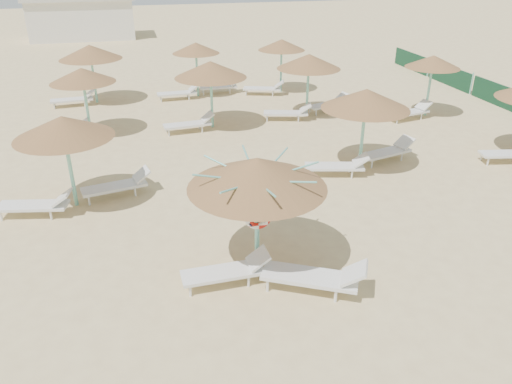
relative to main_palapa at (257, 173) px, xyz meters
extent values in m
plane|color=#D7BF83|center=(0.32, 0.04, -2.40)|extent=(120.00, 120.00, 0.00)
cylinder|color=#72C6B6|center=(0.00, 0.00, -1.24)|extent=(0.11, 0.11, 2.31)
cone|color=olive|center=(0.00, 0.00, 0.02)|extent=(3.08, 3.08, 0.69)
cylinder|color=#72C6B6|center=(0.00, 0.00, -0.24)|extent=(0.20, 0.20, 0.12)
cylinder|color=#72C6B6|center=(0.71, 0.00, -0.03)|extent=(1.39, 0.04, 0.35)
cylinder|color=#72C6B6|center=(0.50, 0.50, -0.03)|extent=(1.01, 1.01, 0.35)
cylinder|color=#72C6B6|center=(0.00, 0.71, -0.03)|extent=(0.04, 1.39, 0.35)
cylinder|color=#72C6B6|center=(-0.50, 0.50, -0.03)|extent=(1.01, 1.01, 0.35)
cylinder|color=#72C6B6|center=(-0.71, 0.00, -0.03)|extent=(1.39, 0.04, 0.35)
cylinder|color=#72C6B6|center=(-0.50, -0.50, -0.03)|extent=(1.01, 1.01, 0.35)
cylinder|color=#72C6B6|center=(0.00, -0.71, -0.03)|extent=(0.04, 1.39, 0.35)
cylinder|color=#72C6B6|center=(0.50, -0.50, -0.03)|extent=(1.01, 1.01, 0.35)
torus|color=red|center=(0.00, -0.10, -1.00)|extent=(0.65, 0.15, 0.65)
cylinder|color=silver|center=(-1.67, -0.76, -2.26)|extent=(0.06, 0.06, 0.27)
cylinder|color=silver|center=(-1.69, -0.28, -2.26)|extent=(0.06, 0.06, 0.27)
cylinder|color=silver|center=(-0.38, -0.73, -2.26)|extent=(0.06, 0.06, 0.27)
cylinder|color=silver|center=(-0.39, -0.25, -2.26)|extent=(0.06, 0.06, 0.27)
cube|color=silver|center=(-0.91, -0.50, -2.09)|extent=(1.84, 0.64, 0.08)
cube|color=silver|center=(-0.10, -0.48, -1.86)|extent=(0.48, 0.59, 0.35)
cylinder|color=silver|center=(-0.02, -1.00, -2.24)|extent=(0.07, 0.07, 0.31)
cylinder|color=silver|center=(0.24, -0.52, -2.24)|extent=(0.07, 0.07, 0.31)
cylinder|color=silver|center=(1.28, -1.70, -2.24)|extent=(0.07, 0.07, 0.31)
cylinder|color=silver|center=(1.54, -1.22, -2.24)|extent=(0.07, 0.07, 0.31)
cube|color=silver|center=(0.88, -1.18, -2.04)|extent=(2.15, 1.59, 0.09)
cube|color=silver|center=(1.70, -1.62, -1.78)|extent=(0.78, 0.83, 0.40)
cylinder|color=#72C6B6|center=(-4.35, 4.29, -1.25)|extent=(0.11, 0.11, 2.30)
cone|color=olive|center=(-4.35, 4.29, 0.00)|extent=(2.70, 2.70, 0.61)
cylinder|color=#72C6B6|center=(-4.35, 4.29, -0.25)|extent=(0.20, 0.20, 0.12)
cylinder|color=silver|center=(-6.28, 3.81, -2.26)|extent=(0.06, 0.06, 0.28)
cylinder|color=silver|center=(-6.18, 4.30, -2.26)|extent=(0.06, 0.06, 0.28)
cylinder|color=silver|center=(-4.96, 3.54, -2.26)|extent=(0.06, 0.06, 0.28)
cylinder|color=silver|center=(-4.86, 4.02, -2.26)|extent=(0.06, 0.06, 0.28)
cube|color=silver|center=(-5.45, 3.89, -2.08)|extent=(1.99, 0.99, 0.08)
cube|color=silver|center=(-4.62, 3.72, -1.84)|extent=(0.60, 0.69, 0.36)
cylinder|color=silver|center=(-3.98, 4.18, -2.26)|extent=(0.06, 0.06, 0.28)
cylinder|color=silver|center=(-4.08, 4.67, -2.26)|extent=(0.06, 0.06, 0.28)
cylinder|color=silver|center=(-2.66, 4.46, -2.26)|extent=(0.06, 0.06, 0.28)
cylinder|color=silver|center=(-2.76, 4.95, -2.26)|extent=(0.06, 0.06, 0.28)
cube|color=silver|center=(-3.25, 4.59, -2.08)|extent=(1.99, 0.99, 0.08)
cube|color=silver|center=(-2.42, 4.77, -1.84)|extent=(0.60, 0.69, 0.36)
cylinder|color=#72C6B6|center=(-4.21, 10.54, -1.25)|extent=(0.11, 0.11, 2.30)
cone|color=olive|center=(-4.21, 10.54, -0.01)|extent=(2.48, 2.48, 0.56)
cylinder|color=#72C6B6|center=(-4.21, 10.54, -0.25)|extent=(0.20, 0.20, 0.12)
cylinder|color=silver|center=(-6.09, 9.83, -2.26)|extent=(0.06, 0.06, 0.28)
cylinder|color=silver|center=(-6.12, 10.33, -2.26)|extent=(0.06, 0.06, 0.28)
cylinder|color=silver|center=(-4.74, 9.92, -2.26)|extent=(0.06, 0.06, 0.28)
cylinder|color=silver|center=(-4.77, 10.42, -2.26)|extent=(0.06, 0.06, 0.28)
cube|color=silver|center=(-5.31, 10.14, -2.08)|extent=(1.94, 0.74, 0.08)
cube|color=silver|center=(-4.46, 10.19, -1.84)|extent=(0.52, 0.63, 0.36)
cylinder|color=#72C6B6|center=(-4.12, 15.26, -1.25)|extent=(0.11, 0.11, 2.30)
cone|color=olive|center=(-4.12, 15.26, 0.00)|extent=(2.88, 2.88, 0.65)
cylinder|color=#72C6B6|center=(-4.12, 15.26, -0.25)|extent=(0.20, 0.20, 0.12)
cylinder|color=silver|center=(-6.00, 14.55, -2.26)|extent=(0.06, 0.06, 0.28)
cylinder|color=silver|center=(-6.03, 15.05, -2.26)|extent=(0.06, 0.06, 0.28)
cylinder|color=silver|center=(-4.65, 14.65, -2.26)|extent=(0.06, 0.06, 0.28)
cylinder|color=silver|center=(-4.69, 15.15, -2.26)|extent=(0.06, 0.06, 0.28)
cube|color=silver|center=(-5.22, 14.86, -2.08)|extent=(1.94, 0.77, 0.08)
cube|color=silver|center=(-4.37, 14.93, -1.84)|extent=(0.53, 0.64, 0.36)
cylinder|color=#72C6B6|center=(0.70, 10.27, -1.25)|extent=(0.11, 0.11, 2.30)
cone|color=olive|center=(0.70, 10.27, 0.00)|extent=(2.90, 2.90, 0.65)
cylinder|color=#72C6B6|center=(0.70, 10.27, -0.25)|extent=(0.20, 0.20, 0.12)
cylinder|color=silver|center=(-1.18, 9.55, -2.26)|extent=(0.06, 0.06, 0.28)
cylinder|color=silver|center=(-1.22, 10.05, -2.26)|extent=(0.06, 0.06, 0.28)
cylinder|color=silver|center=(0.17, 9.67, -2.26)|extent=(0.06, 0.06, 0.28)
cylinder|color=silver|center=(0.12, 10.17, -2.26)|extent=(0.06, 0.06, 0.28)
cube|color=silver|center=(-0.40, 9.87, -2.08)|extent=(1.95, 0.79, 0.08)
cube|color=silver|center=(0.44, 9.95, -1.84)|extent=(0.54, 0.64, 0.36)
cylinder|color=#72C6B6|center=(0.80, 15.19, -1.25)|extent=(0.11, 0.11, 2.30)
cone|color=olive|center=(0.80, 15.19, -0.02)|extent=(2.30, 2.30, 0.52)
cylinder|color=#72C6B6|center=(0.80, 15.19, -0.25)|extent=(0.20, 0.20, 0.12)
cylinder|color=silver|center=(-1.09, 14.52, -2.26)|extent=(0.06, 0.06, 0.28)
cylinder|color=silver|center=(-1.11, 15.02, -2.26)|extent=(0.06, 0.06, 0.28)
cylinder|color=silver|center=(0.26, 14.56, -2.26)|extent=(0.06, 0.06, 0.28)
cylinder|color=silver|center=(0.24, 15.06, -2.26)|extent=(0.06, 0.06, 0.28)
cube|color=silver|center=(-0.30, 14.79, -2.08)|extent=(1.92, 0.68, 0.08)
cube|color=silver|center=(0.55, 14.82, -1.84)|extent=(0.50, 0.62, 0.36)
cylinder|color=silver|center=(1.09, 15.27, -2.26)|extent=(0.06, 0.06, 0.28)
cylinder|color=silver|center=(1.11, 15.77, -2.26)|extent=(0.06, 0.06, 0.28)
cylinder|color=silver|center=(2.44, 15.23, -2.26)|extent=(0.06, 0.06, 0.28)
cylinder|color=silver|center=(2.46, 15.72, -2.26)|extent=(0.06, 0.06, 0.28)
cube|color=silver|center=(1.90, 15.49, -2.08)|extent=(1.92, 0.68, 0.08)
cube|color=silver|center=(2.75, 15.47, -1.84)|extent=(0.50, 0.62, 0.36)
cylinder|color=#72C6B6|center=(4.84, 4.81, -1.25)|extent=(0.11, 0.11, 2.30)
cone|color=olive|center=(4.84, 4.81, 0.00)|extent=(2.87, 2.87, 0.65)
cylinder|color=#72C6B6|center=(4.84, 4.81, -0.25)|extent=(0.20, 0.20, 0.12)
cylinder|color=silver|center=(2.90, 4.37, -2.26)|extent=(0.06, 0.06, 0.28)
cylinder|color=silver|center=(3.02, 4.86, -2.26)|extent=(0.06, 0.06, 0.28)
cylinder|color=silver|center=(4.21, 4.03, -2.26)|extent=(0.06, 0.06, 0.28)
cylinder|color=silver|center=(4.33, 4.52, -2.26)|extent=(0.06, 0.06, 0.28)
cube|color=silver|center=(3.74, 4.41, -2.08)|extent=(1.99, 1.08, 0.08)
cube|color=silver|center=(4.56, 4.20, -1.84)|extent=(0.62, 0.70, 0.36)
cylinder|color=silver|center=(5.22, 4.67, -2.26)|extent=(0.06, 0.06, 0.28)
cylinder|color=silver|center=(5.10, 5.15, -2.26)|extent=(0.06, 0.06, 0.28)
cylinder|color=silver|center=(6.53, 5.01, -2.26)|extent=(0.06, 0.06, 0.28)
cylinder|color=silver|center=(6.41, 5.49, -2.26)|extent=(0.06, 0.06, 0.28)
cube|color=silver|center=(5.94, 5.11, -2.08)|extent=(1.99, 1.08, 0.08)
cube|color=silver|center=(6.76, 5.33, -1.84)|extent=(0.62, 0.70, 0.36)
cylinder|color=#72C6B6|center=(5.03, 10.80, -1.25)|extent=(0.11, 0.11, 2.30)
cone|color=olive|center=(5.03, 10.80, 0.00)|extent=(2.74, 2.74, 0.62)
cylinder|color=#72C6B6|center=(5.03, 10.80, -0.25)|extent=(0.20, 0.20, 0.12)
cylinder|color=silver|center=(3.09, 10.38, -2.26)|extent=(0.06, 0.06, 0.28)
cylinder|color=silver|center=(3.23, 10.86, -2.26)|extent=(0.06, 0.06, 0.28)
cylinder|color=silver|center=(4.39, 10.01, -2.26)|extent=(0.06, 0.06, 0.28)
cylinder|color=silver|center=(4.53, 10.49, -2.26)|extent=(0.06, 0.06, 0.28)
cube|color=silver|center=(3.93, 10.40, -2.08)|extent=(2.00, 1.11, 0.08)
cube|color=silver|center=(4.75, 10.17, -1.84)|extent=(0.63, 0.71, 0.36)
cylinder|color=silver|center=(5.43, 10.64, -2.26)|extent=(0.06, 0.06, 0.28)
cylinder|color=silver|center=(5.29, 11.12, -2.26)|extent=(0.06, 0.06, 0.28)
cylinder|color=silver|center=(6.73, 11.01, -2.26)|extent=(0.06, 0.06, 0.28)
cylinder|color=silver|center=(6.59, 11.49, -2.26)|extent=(0.06, 0.06, 0.28)
cube|color=silver|center=(6.13, 11.10, -2.08)|extent=(2.00, 1.11, 0.08)
cube|color=silver|center=(6.95, 11.33, -1.84)|extent=(0.63, 0.71, 0.36)
cylinder|color=#72C6B6|center=(5.09, 15.02, -1.25)|extent=(0.11, 0.11, 2.30)
cone|color=olive|center=(5.09, 15.02, -0.02)|extent=(2.36, 2.36, 0.53)
cylinder|color=#72C6B6|center=(5.09, 15.02, -0.25)|extent=(0.20, 0.20, 0.12)
cylinder|color=silver|center=(3.15, 14.65, -2.26)|extent=(0.06, 0.06, 0.28)
cylinder|color=silver|center=(3.32, 15.12, -2.26)|extent=(0.06, 0.06, 0.28)
cylinder|color=silver|center=(4.43, 14.21, -2.26)|extent=(0.06, 0.06, 0.28)
cylinder|color=silver|center=(4.59, 14.68, -2.26)|extent=(0.06, 0.06, 0.28)
cube|color=silver|center=(3.99, 14.62, -2.08)|extent=(2.00, 1.21, 0.08)
cube|color=silver|center=(4.80, 14.35, -1.84)|extent=(0.65, 0.73, 0.36)
cylinder|color=silver|center=(9.19, 3.88, -2.26)|extent=(0.06, 0.06, 0.28)
cylinder|color=silver|center=(9.29, 4.37, -2.26)|extent=(0.06, 0.06, 0.28)
cube|color=silver|center=(10.02, 3.96, -2.08)|extent=(1.99, 0.99, 0.08)
cylinder|color=#72C6B6|center=(10.19, 9.53, -1.25)|extent=(0.11, 0.11, 2.30)
cone|color=olive|center=(10.19, 9.53, -0.02)|extent=(2.31, 2.31, 0.52)
cylinder|color=#72C6B6|center=(10.19, 9.53, -0.25)|extent=(0.20, 0.20, 0.12)
cylinder|color=silver|center=(8.36, 8.72, -2.26)|extent=(0.06, 0.06, 0.28)
cylinder|color=silver|center=(8.25, 9.21, -2.26)|extent=(0.06, 0.06, 0.28)
cylinder|color=silver|center=(9.68, 9.00, -2.26)|extent=(0.06, 0.06, 0.28)
cylinder|color=silver|center=(9.57, 9.49, -2.26)|extent=(0.06, 0.06, 0.28)
cube|color=silver|center=(9.09, 9.13, -2.08)|extent=(1.99, 1.00, 0.08)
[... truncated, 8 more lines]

